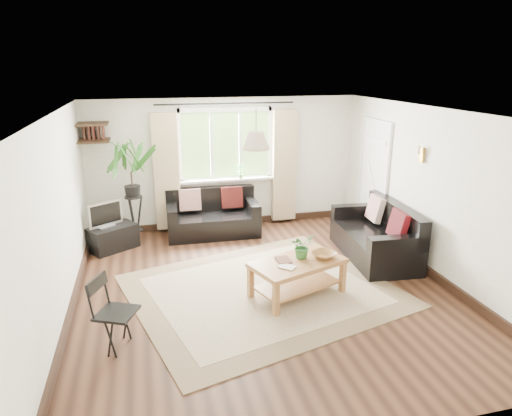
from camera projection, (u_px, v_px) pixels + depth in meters
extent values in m
plane|color=black|center=(263.00, 289.00, 6.28)|extent=(5.50, 5.50, 0.00)
plane|color=white|center=(264.00, 112.00, 5.56)|extent=(5.50, 5.50, 0.00)
cube|color=white|center=(226.00, 163.00, 8.47)|extent=(5.00, 0.02, 2.40)
cube|color=white|center=(358.00, 313.00, 3.38)|extent=(5.00, 0.02, 2.40)
cube|color=white|center=(58.00, 221.00, 5.35)|extent=(0.02, 5.50, 2.40)
cube|color=white|center=(433.00, 194.00, 6.49)|extent=(0.02, 5.50, 2.40)
cube|color=beige|center=(262.00, 290.00, 6.23)|extent=(3.99, 3.66, 0.02)
cube|color=silver|center=(373.00, 179.00, 8.12)|extent=(0.06, 0.96, 2.06)
imported|color=#2C6327|center=(302.00, 246.00, 6.03)|extent=(0.38, 0.37, 0.33)
imported|color=brown|center=(324.00, 255.00, 6.07)|extent=(0.42, 0.42, 0.08)
imported|color=silver|center=(284.00, 269.00, 5.72)|extent=(0.26, 0.26, 0.02)
imported|color=#562F22|center=(277.00, 261.00, 5.95)|extent=(0.19, 0.25, 0.02)
cube|color=black|center=(113.00, 238.00, 7.59)|extent=(0.86, 0.76, 0.41)
imported|color=#2D6023|center=(240.00, 171.00, 8.46)|extent=(0.14, 0.10, 0.27)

